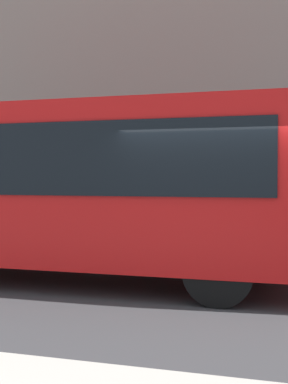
% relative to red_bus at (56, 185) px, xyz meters
% --- Properties ---
extents(ground_plane, '(60.00, 60.00, 0.00)m').
position_rel_red_bus_xyz_m(ground_plane, '(-2.87, 0.40, -1.68)').
color(ground_plane, '#38383A').
extents(building_facade_far, '(28.00, 1.55, 12.00)m').
position_rel_red_bus_xyz_m(building_facade_far, '(-2.89, -6.39, 4.30)').
color(building_facade_far, gray).
rests_on(building_facade_far, ground_plane).
extents(red_bus, '(9.05, 2.54, 3.08)m').
position_rel_red_bus_xyz_m(red_bus, '(0.00, 0.00, 0.00)').
color(red_bus, red).
rests_on(red_bus, ground_plane).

